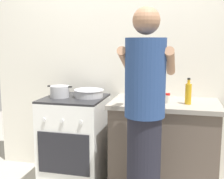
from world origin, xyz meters
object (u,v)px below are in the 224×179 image
(oil_bottle, at_px, (188,93))
(person, at_px, (145,121))
(spice_bottle, at_px, (168,98))
(stove_range, at_px, (75,140))
(pot, at_px, (60,92))
(mixing_bowl, at_px, (89,93))
(utensil_crock, at_px, (142,87))

(oil_bottle, relative_size, person, 0.14)
(spice_bottle, bearing_deg, person, -105.64)
(stove_range, xyz_separation_m, pot, (-0.14, -0.03, 0.51))
(pot, bearing_deg, person, -30.44)
(stove_range, xyz_separation_m, person, (0.79, -0.57, 0.41))
(person, bearing_deg, stove_range, 143.96)
(mixing_bowl, distance_m, person, 0.90)
(pot, height_order, mixing_bowl, pot)
(mixing_bowl, height_order, spice_bottle, spice_bottle)
(pot, height_order, oil_bottle, oil_bottle)
(mixing_bowl, relative_size, spice_bottle, 3.30)
(mixing_bowl, relative_size, person, 0.18)
(oil_bottle, distance_m, person, 0.62)
(stove_range, height_order, pot, pot)
(utensil_crock, relative_size, spice_bottle, 3.66)
(oil_bottle, bearing_deg, spice_bottle, 179.11)
(mixing_bowl, distance_m, oil_bottle, 0.98)
(mixing_bowl, xyz_separation_m, oil_bottle, (0.97, -0.11, 0.06))
(spice_bottle, distance_m, oil_bottle, 0.19)
(mixing_bowl, bearing_deg, person, -43.92)
(stove_range, xyz_separation_m, spice_bottle, (0.93, -0.06, 0.49))
(utensil_crock, bearing_deg, pot, -166.70)
(pot, distance_m, spice_bottle, 1.07)
(stove_range, bearing_deg, oil_bottle, -3.22)
(stove_range, height_order, mixing_bowl, mixing_bowl)
(spice_bottle, bearing_deg, pot, 178.30)
(stove_range, bearing_deg, utensil_crock, 13.74)
(pot, height_order, spice_bottle, pot)
(spice_bottle, relative_size, person, 0.05)
(stove_range, distance_m, pot, 0.53)
(utensil_crock, relative_size, oil_bottle, 1.41)
(pot, relative_size, oil_bottle, 1.09)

